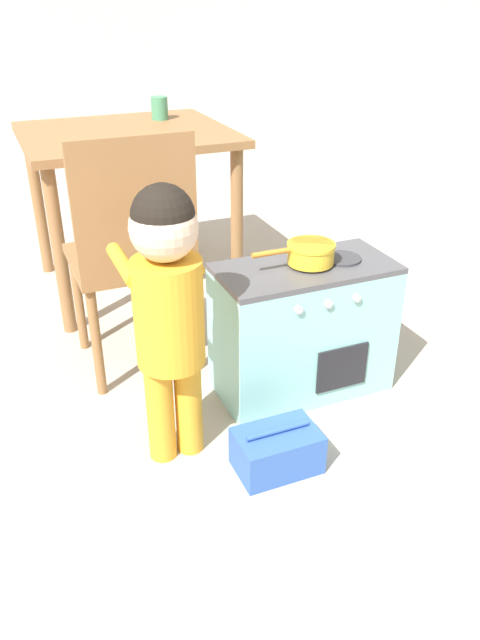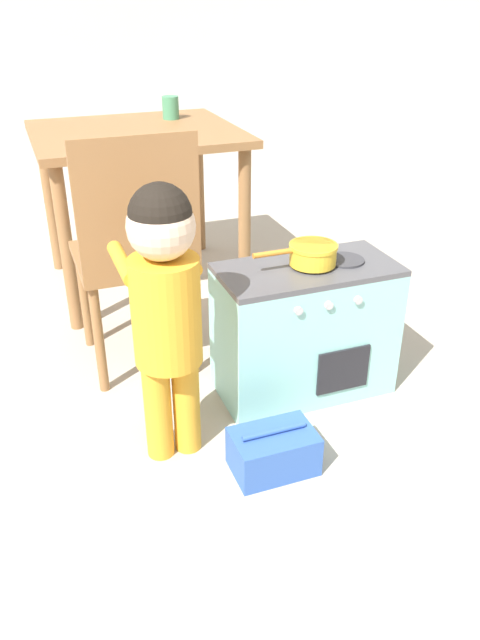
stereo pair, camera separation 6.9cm
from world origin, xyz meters
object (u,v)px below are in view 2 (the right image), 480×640
cup_on_table (171,108)px  dining_chair_near (135,250)px  child_figure (165,294)px  play_kitchen (305,330)px  toy_basket (273,451)px  dining_table (137,155)px  toy_pot (312,253)px

cup_on_table → dining_chair_near: bearing=-112.8°
child_figure → cup_on_table: child_figure is taller
play_kitchen → dining_chair_near: (-0.52, 0.34, 0.25)m
play_kitchen → toy_basket: 0.49m
toy_basket → dining_table: (-0.05, 1.48, 0.57)m
toy_pot → child_figure: size_ratio=0.34×
cup_on_table → toy_basket: bearing=-95.6°
toy_pot → cup_on_table: (-0.13, 1.30, 0.27)m
dining_chair_near → cup_on_table: size_ratio=8.79×
cup_on_table → child_figure: bearing=-106.1°
toy_basket → cup_on_table: bearing=84.4°
toy_basket → dining_chair_near: dining_chair_near is taller
toy_basket → dining_table: bearing=92.0°
play_kitchen → toy_pot: 0.29m
toy_pot → dining_table: (-0.34, 1.11, 0.10)m
play_kitchen → toy_basket: size_ratio=2.42×
play_kitchen → cup_on_table: 1.42m
play_kitchen → toy_pot: toy_pot is taller
play_kitchen → dining_table: bearing=106.5°
dining_table → dining_chair_near: dining_chair_near is taller
play_kitchen → dining_table: size_ratio=0.68×
dining_chair_near → cup_on_table: 1.08m
dining_table → toy_basket: bearing=-88.0°
child_figure → dining_chair_near: size_ratio=0.96×
dining_table → dining_chair_near: bearing=-103.6°
dining_table → dining_chair_near: 0.80m
dining_chair_near → cup_on_table: bearing=67.2°
dining_table → cup_on_table: size_ratio=8.65×
toy_basket → play_kitchen: bearing=53.3°
dining_table → cup_on_table: cup_on_table is taller
toy_basket → dining_chair_near: (-0.24, 0.72, 0.42)m
toy_basket → dining_table: 1.59m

